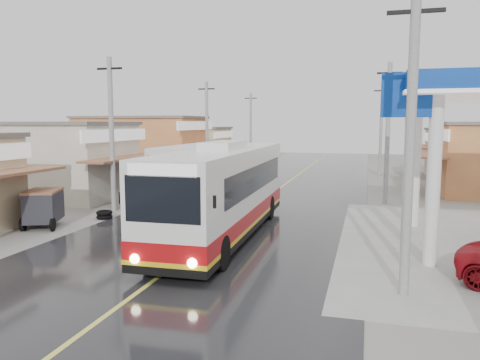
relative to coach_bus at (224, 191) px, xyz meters
The scene contains 11 objects.
ground 5.38m from the coach_bus, 94.44° to the right, with size 120.00×120.00×0.00m, color slate.
road 10.15m from the coach_bus, 92.24° to the left, with size 12.00×90.00×0.02m, color black.
centre_line 10.15m from the coach_bus, 92.24° to the left, with size 0.15×90.00×0.01m, color #D8CC4C.
shopfronts_left 18.74m from the coach_bus, 135.90° to the left, with size 11.00×44.00×5.20m, color tan, non-canonical shape.
utility_poles_left 13.36m from the coach_bus, 123.96° to the left, with size 1.60×50.00×8.00m, color gray, non-canonical shape.
utility_poles_right 12.11m from the coach_bus, 56.47° to the left, with size 1.60×36.00×8.00m, color gray, non-canonical shape.
coach_bus is the anchor object (origin of this frame).
second_bus 11.24m from the coach_bus, 115.65° to the left, with size 2.76×9.74×3.22m.
cyclist 5.11m from the coach_bus, 153.40° to the left, with size 1.31×2.07×2.11m.
tricycle_near 8.34m from the coach_bus, behind, with size 2.15×2.40×1.68m.
tyre_stack 7.14m from the coach_bus, 164.38° to the left, with size 0.78×0.78×0.40m.
Camera 1 is at (5.95, -12.87, 4.62)m, focal length 35.00 mm.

